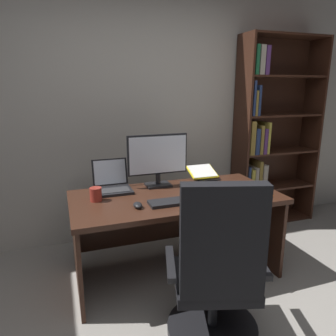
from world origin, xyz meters
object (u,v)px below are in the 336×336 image
Objects in this scene: laptop at (112,184)px; keyboard at (176,201)px; office_chair at (217,277)px; computer_mouse at (138,205)px; bookshelf at (268,140)px; monitor at (158,160)px; notepad at (198,191)px; coffee_mug at (96,194)px; reading_stand_with_book at (203,173)px; pen at (200,190)px; desk at (172,213)px; open_binder at (241,196)px.

keyboard is at bearing -48.82° from laptop.
office_chair is 10.49× the size of computer_mouse.
monitor is (-1.46, -0.43, -0.03)m from bookshelf.
laptop reaches higher than notepad.
computer_mouse is at bearing -42.56° from coffee_mug.
reading_stand_with_book is 1.97× the size of pen.
bookshelf is 3.91× the size of monitor.
coffee_mug is at bearing -159.75° from monitor.
office_chair is 0.69m from keyboard.
office_chair is 1.22m from laptop.
pen is (0.26, 0.83, 0.27)m from office_chair.
monitor is 1.30× the size of keyboard.
bookshelf is at bearing 24.35° from desk.
pen is (-0.25, 0.25, 0.00)m from open_binder.
keyboard is at bearing -90.00° from monitor.
notepad is at bearing -3.60° from coffee_mug.
computer_mouse is (0.11, -0.47, -0.03)m from laptop.
office_chair is 7.79× the size of pen.
bookshelf is 1.38m from pen.
monitor reaches higher than desk.
bookshelf is 2.15m from office_chair.
reading_stand_with_book is 0.52× the size of open_binder.
pen is (0.29, -0.26, -0.23)m from monitor.
bookshelf is 1.39m from notepad.
notepad is at bearing -21.61° from laptop.
coffee_mug reaches higher than computer_mouse.
notepad is at bearing 90.68° from office_chair.
laptop is at bearing 179.23° from monitor.
desk is 0.29m from notepad.
monitor is at bearing -172.70° from reading_stand_with_book.
coffee_mug is at bearing 141.29° from office_chair.
notepad is 0.02m from pen.
laptop reaches higher than computer_mouse.
open_binder is at bearing -28.57° from laptop.
office_chair is at bearing -62.33° from computer_mouse.
bookshelf reaches higher than keyboard.
monitor is at bearing -163.71° from bookshelf.
bookshelf is at bearing 30.78° from open_binder.
notepad is (-1.18, -0.69, -0.26)m from bookshelf.
computer_mouse is at bearing 180.00° from keyboard.
bookshelf is at bearing 63.74° from office_chair.
pen is at bearing 120.25° from open_binder.
bookshelf is at bearing 17.43° from coffee_mug.
laptop is at bearing 156.21° from desk.
office_chair is 0.91m from pen.
keyboard is 4.04× the size of computer_mouse.
office_chair reaches higher than open_binder.
laptop is 0.58× the size of open_binder.
computer_mouse is at bearing 134.58° from office_chair.
computer_mouse is (-0.33, 0.63, 0.28)m from office_chair.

